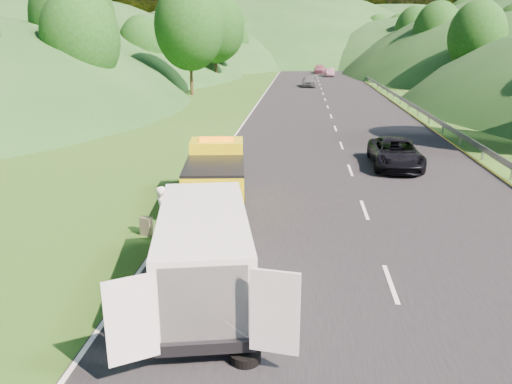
# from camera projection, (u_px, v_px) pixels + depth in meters

# --- Properties ---
(ground) EXTENTS (320.00, 320.00, 0.00)m
(ground) POSITION_uv_depth(u_px,v_px,m) (281.00, 250.00, 15.46)
(ground) COLOR #38661E
(ground) RESTS_ON ground
(road_surface) EXTENTS (14.00, 200.00, 0.02)m
(road_surface) POSITION_uv_depth(u_px,v_px,m) (325.00, 100.00, 53.26)
(road_surface) COLOR black
(road_surface) RESTS_ON ground
(guardrail) EXTENTS (0.06, 140.00, 1.52)m
(guardrail) POSITION_uv_depth(u_px,v_px,m) (378.00, 89.00, 64.53)
(guardrail) COLOR gray
(guardrail) RESTS_ON ground
(tree_line_left) EXTENTS (14.00, 140.00, 14.00)m
(tree_line_left) POSITION_uv_depth(u_px,v_px,m) (171.00, 82.00, 74.20)
(tree_line_left) COLOR #225719
(tree_line_left) RESTS_ON ground
(tree_line_right) EXTENTS (14.00, 140.00, 14.00)m
(tree_line_right) POSITION_uv_depth(u_px,v_px,m) (461.00, 85.00, 70.56)
(tree_line_right) COLOR #225719
(tree_line_right) RESTS_ON ground
(hills_backdrop) EXTENTS (201.00, 288.60, 44.00)m
(hills_backdrop) POSITION_uv_depth(u_px,v_px,m) (324.00, 61.00, 143.08)
(hills_backdrop) COLOR #2D5B23
(hills_backdrop) RESTS_ON ground
(tow_truck) EXTENTS (2.79, 5.97, 2.48)m
(tow_truck) POSITION_uv_depth(u_px,v_px,m) (216.00, 174.00, 19.42)
(tow_truck) COLOR black
(tow_truck) RESTS_ON ground
(white_van) EXTENTS (3.96, 6.87, 2.30)m
(white_van) POSITION_uv_depth(u_px,v_px,m) (204.00, 250.00, 12.27)
(white_van) COLOR black
(white_van) RESTS_ON ground
(woman) EXTENTS (0.77, 0.81, 1.80)m
(woman) POSITION_uv_depth(u_px,v_px,m) (165.00, 240.00, 16.22)
(woman) COLOR silver
(woman) RESTS_ON ground
(child) EXTENTS (0.64, 0.59, 1.05)m
(child) POSITION_uv_depth(u_px,v_px,m) (196.00, 253.00, 15.21)
(child) COLOR tan
(child) RESTS_ON ground
(worker) EXTENTS (1.31, 0.81, 1.95)m
(worker) POSITION_uv_depth(u_px,v_px,m) (192.00, 337.00, 10.95)
(worker) COLOR #212327
(worker) RESTS_ON ground
(suitcase) EXTENTS (0.44, 0.33, 0.63)m
(suitcase) POSITION_uv_depth(u_px,v_px,m) (146.00, 226.00, 16.52)
(suitcase) COLOR #65614C
(suitcase) RESTS_ON ground
(spare_tire) EXTENTS (0.65, 0.65, 0.20)m
(spare_tire) POSITION_uv_depth(u_px,v_px,m) (245.00, 361.00, 10.13)
(spare_tire) COLOR black
(spare_tire) RESTS_ON ground
(passing_suv) EXTENTS (2.44, 5.14, 1.42)m
(passing_suv) POSITION_uv_depth(u_px,v_px,m) (394.00, 167.00, 25.42)
(passing_suv) COLOR black
(passing_suv) RESTS_ON ground
(dist_car_a) EXTENTS (1.80, 4.46, 1.52)m
(dist_car_a) POSITION_uv_depth(u_px,v_px,m) (309.00, 87.00, 67.37)
(dist_car_a) COLOR #4D4F52
(dist_car_a) RESTS_ON ground
(dist_car_b) EXTENTS (1.45, 4.17, 1.37)m
(dist_car_b) POSITION_uv_depth(u_px,v_px,m) (330.00, 77.00, 85.61)
(dist_car_b) COLOR #744D5E
(dist_car_b) RESTS_ON ground
(dist_car_c) EXTENTS (2.06, 5.06, 1.47)m
(dist_car_c) POSITION_uv_depth(u_px,v_px,m) (320.00, 73.00, 93.72)
(dist_car_c) COLOR #864356
(dist_car_c) RESTS_ON ground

